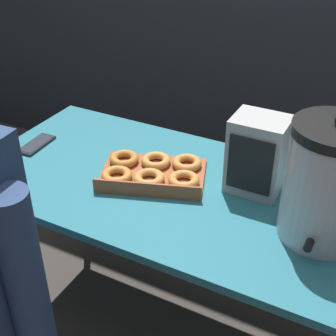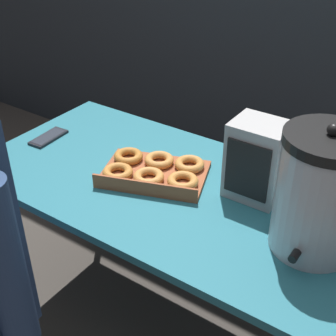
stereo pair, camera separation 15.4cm
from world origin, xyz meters
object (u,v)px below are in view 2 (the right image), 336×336
cell_phone (48,137)px  space_heater (257,160)px  donut_box (154,171)px  coffee_urn (320,194)px

cell_phone → space_heater: (0.83, 0.11, 0.12)m
space_heater → donut_box: bearing=-163.4°
donut_box → coffee_urn: size_ratio=1.09×
cell_phone → space_heater: bearing=4.1°
coffee_urn → space_heater: (-0.24, 0.14, -0.05)m
donut_box → space_heater: (0.33, 0.10, 0.11)m
cell_phone → space_heater: 0.84m
donut_box → coffee_urn: 0.59m
donut_box → coffee_urn: coffee_urn is taller
donut_box → space_heater: space_heater is taller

